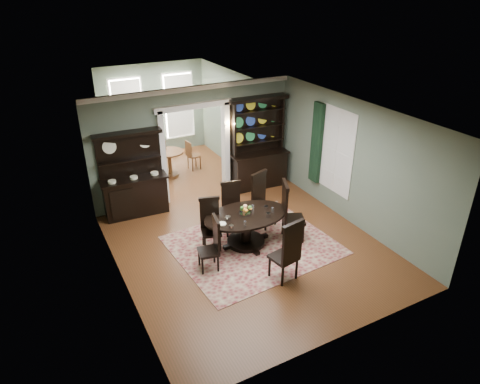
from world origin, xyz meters
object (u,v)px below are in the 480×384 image
object	(u,v)px
sideboard	(134,186)
welsh_dresser	(258,155)
dining_table	(246,223)
parlor_table	(170,160)

from	to	relation	value
sideboard	welsh_dresser	distance (m)	3.54
dining_table	sideboard	size ratio (longest dim) A/B	0.91
welsh_dresser	parlor_table	world-z (taller)	welsh_dresser
dining_table	sideboard	xyz separation A→B (m)	(-1.78, 2.54, 0.22)
dining_table	welsh_dresser	xyz separation A→B (m)	(1.76, 2.51, 0.40)
dining_table	welsh_dresser	bearing A→B (deg)	56.81
dining_table	sideboard	world-z (taller)	sideboard
dining_table	sideboard	bearing A→B (deg)	126.81
welsh_dresser	parlor_table	size ratio (longest dim) A/B	3.03
welsh_dresser	parlor_table	distance (m)	2.73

